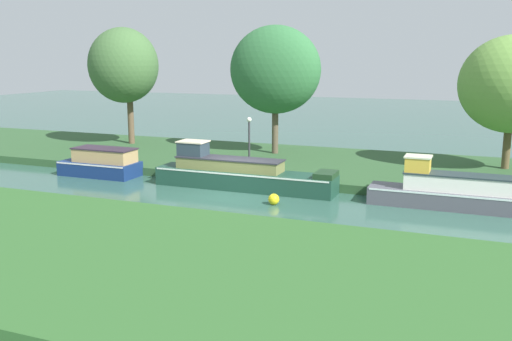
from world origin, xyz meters
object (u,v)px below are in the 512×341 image
at_px(navy_cruiser, 102,163).
at_px(willow_tree_left, 123,66).
at_px(mooring_post_near, 265,170).
at_px(lamp_post, 249,136).
at_px(channel_buoy, 274,199).
at_px(slate_narrowboat, 471,194).
at_px(forest_barge, 240,174).
at_px(willow_tree_centre, 275,70).

height_order(navy_cruiser, willow_tree_left, willow_tree_left).
xyz_separation_m(willow_tree_left, mooring_post_near, (11.69, -5.72, -4.73)).
height_order(willow_tree_left, lamp_post, willow_tree_left).
distance_m(mooring_post_near, channel_buoy, 3.92).
bearing_deg(slate_narrowboat, lamp_post, 166.32).
xyz_separation_m(willow_tree_left, channel_buoy, (13.40, -9.22, -5.16)).
xyz_separation_m(forest_barge, lamp_post, (-0.59, 2.57, 1.40)).
bearing_deg(channel_buoy, forest_barge, 138.44).
height_order(slate_narrowboat, willow_tree_left, willow_tree_left).
bearing_deg(mooring_post_near, navy_cruiser, -171.00).
xyz_separation_m(slate_narrowboat, willow_tree_centre, (-10.95, 7.37, 4.55)).
relative_size(willow_tree_left, channel_buoy, 15.98).
height_order(willow_tree_left, channel_buoy, willow_tree_left).
bearing_deg(forest_barge, willow_tree_left, 147.24).
bearing_deg(lamp_post, willow_tree_left, 156.62).
distance_m(willow_tree_left, channel_buoy, 17.07).
relative_size(forest_barge, navy_cruiser, 2.10).
xyz_separation_m(forest_barge, navy_cruiser, (-7.65, -0.00, -0.03)).
bearing_deg(navy_cruiser, willow_tree_left, 115.11).
xyz_separation_m(willow_tree_left, willow_tree_centre, (9.97, 0.32, -0.19)).
bearing_deg(navy_cruiser, channel_buoy, -12.12).
bearing_deg(channel_buoy, willow_tree_left, 145.48).
distance_m(slate_narrowboat, channel_buoy, 7.83).
bearing_deg(willow_tree_centre, willow_tree_left, -178.18).
relative_size(willow_tree_left, mooring_post_near, 13.80).
height_order(slate_narrowboat, mooring_post_near, slate_narrowboat).
height_order(willow_tree_centre, channel_buoy, willow_tree_centre).
height_order(forest_barge, willow_tree_left, willow_tree_left).
height_order(willow_tree_left, willow_tree_centre, willow_tree_left).
bearing_deg(slate_narrowboat, willow_tree_centre, 146.06).
xyz_separation_m(lamp_post, channel_buoy, (3.04, -4.74, -1.84)).
bearing_deg(slate_narrowboat, mooring_post_near, 171.80).
distance_m(forest_barge, slate_narrowboat, 9.96).
relative_size(slate_narrowboat, mooring_post_near, 14.87).
bearing_deg(lamp_post, navy_cruiser, -160.01).
xyz_separation_m(navy_cruiser, mooring_post_near, (8.39, 1.33, 0.03)).
height_order(slate_narrowboat, channel_buoy, slate_narrowboat).
xyz_separation_m(navy_cruiser, willow_tree_left, (-3.30, 7.05, 4.76)).
height_order(willow_tree_centre, mooring_post_near, willow_tree_centre).
height_order(willow_tree_centre, lamp_post, willow_tree_centre).
bearing_deg(willow_tree_left, channel_buoy, -34.52).
relative_size(lamp_post, mooring_post_near, 4.91).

